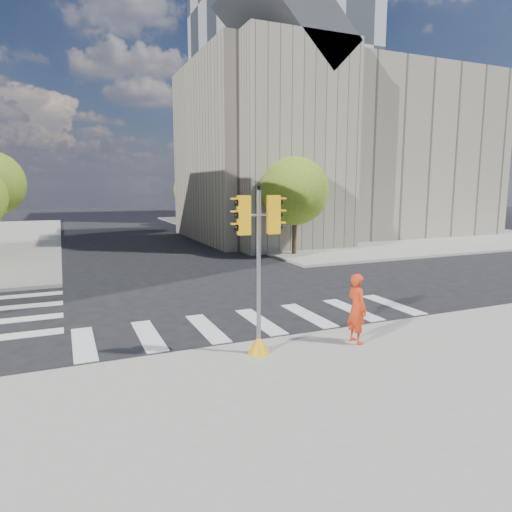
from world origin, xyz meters
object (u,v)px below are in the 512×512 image
(lamp_near, at_px, (274,183))
(traffic_signal, at_px, (259,285))
(photographer, at_px, (357,308))
(lamp_far, at_px, (213,183))

(lamp_near, height_order, traffic_signal, lamp_near)
(photographer, bearing_deg, lamp_far, -12.15)
(lamp_near, xyz_separation_m, photographer, (-6.65, -19.24, -3.47))
(lamp_near, bearing_deg, photographer, -109.07)
(lamp_near, relative_size, traffic_signal, 1.91)
(traffic_signal, height_order, photographer, traffic_signal)
(lamp_far, distance_m, photographer, 34.07)
(traffic_signal, xyz_separation_m, photographer, (2.77, -0.29, -0.83))
(traffic_signal, bearing_deg, lamp_near, 68.98)
(lamp_far, xyz_separation_m, traffic_signal, (-9.42, -32.95, -2.64))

